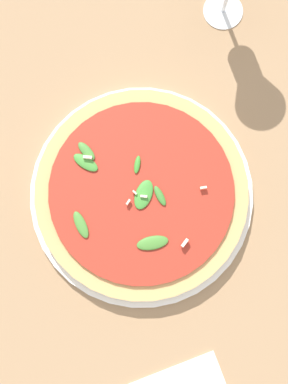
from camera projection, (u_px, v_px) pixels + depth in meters
The scene contains 2 objects.
ground_plane at pixel (140, 221), 0.82m from camera, with size 6.00×6.00×0.00m, color #9E7A56.
pizza_arugula_main at pixel (144, 193), 0.81m from camera, with size 0.34×0.34×0.05m.
Camera 1 is at (0.00, 0.09, 0.82)m, focal length 50.00 mm.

